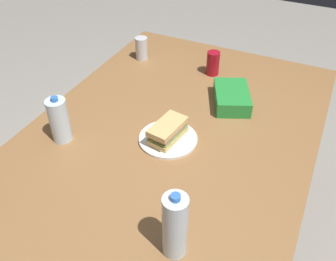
% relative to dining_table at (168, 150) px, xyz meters
% --- Properties ---
extents(ground_plane, '(8.00, 8.00, 0.00)m').
position_rel_dining_table_xyz_m(ground_plane, '(0.00, 0.00, -0.70)').
color(ground_plane, gray).
extents(dining_table, '(1.72, 1.15, 0.78)m').
position_rel_dining_table_xyz_m(dining_table, '(0.00, 0.00, 0.00)').
color(dining_table, olive).
rests_on(dining_table, ground_plane).
extents(paper_plate, '(0.24, 0.24, 0.01)m').
position_rel_dining_table_xyz_m(paper_plate, '(0.02, 0.01, 0.09)').
color(paper_plate, white).
rests_on(paper_plate, dining_table).
extents(sandwich, '(0.19, 0.12, 0.08)m').
position_rel_dining_table_xyz_m(sandwich, '(0.03, 0.01, 0.13)').
color(sandwich, '#DBB26B').
rests_on(sandwich, paper_plate).
extents(soda_can_red, '(0.07, 0.07, 0.12)m').
position_rel_dining_table_xyz_m(soda_can_red, '(-0.55, -0.01, 0.14)').
color(soda_can_red, maroon).
rests_on(soda_can_red, dining_table).
extents(chip_bag, '(0.27, 0.23, 0.07)m').
position_rel_dining_table_xyz_m(chip_bag, '(-0.33, 0.16, 0.12)').
color(chip_bag, '#268C38').
rests_on(chip_bag, dining_table).
extents(water_bottle_tall, '(0.07, 0.07, 0.25)m').
position_rel_dining_table_xyz_m(water_bottle_tall, '(0.47, 0.25, 0.20)').
color(water_bottle_tall, silver).
rests_on(water_bottle_tall, dining_table).
extents(water_bottle_spare, '(0.08, 0.08, 0.20)m').
position_rel_dining_table_xyz_m(water_bottle_spare, '(0.20, -0.38, 0.17)').
color(water_bottle_spare, silver).
rests_on(water_bottle_spare, dining_table).
extents(soda_can_silver, '(0.07, 0.07, 0.12)m').
position_rel_dining_table_xyz_m(soda_can_silver, '(-0.54, -0.41, 0.14)').
color(soda_can_silver, silver).
rests_on(soda_can_silver, dining_table).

